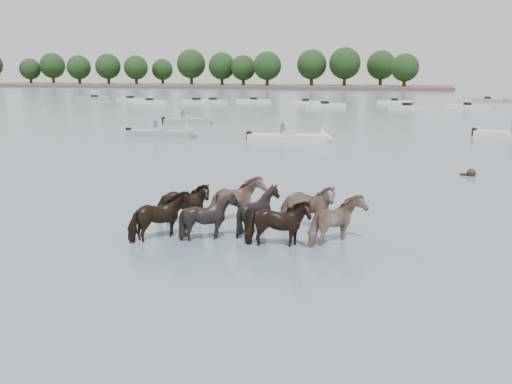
% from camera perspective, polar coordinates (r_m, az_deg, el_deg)
% --- Properties ---
extents(ground, '(400.00, 400.00, 0.00)m').
position_cam_1_polar(ground, '(15.86, -2.85, -5.49)').
color(ground, '#4B5D6C').
rests_on(ground, ground).
extents(shoreline, '(160.00, 30.00, 1.00)m').
position_cam_1_polar(shoreline, '(180.65, -7.02, 10.81)').
color(shoreline, '#4C4233').
rests_on(shoreline, ground).
extents(pony_herd, '(6.93, 4.53, 1.66)m').
position_cam_1_polar(pony_herd, '(16.79, -1.07, -2.30)').
color(pony_herd, black).
rests_on(pony_herd, ground).
extents(swimming_pony, '(0.72, 0.44, 0.44)m').
position_cam_1_polar(swimming_pony, '(28.21, 21.21, 1.77)').
color(swimming_pony, black).
rests_on(swimming_pony, ground).
extents(motorboat_a, '(5.76, 2.50, 1.92)m').
position_cam_1_polar(motorboat_a, '(42.85, -8.85, 5.95)').
color(motorboat_a, gray).
rests_on(motorboat_a, ground).
extents(motorboat_b, '(6.32, 2.44, 1.92)m').
position_cam_1_polar(motorboat_b, '(39.67, 4.45, 5.56)').
color(motorboat_b, silver).
rests_on(motorboat_b, ground).
extents(motorboat_f, '(5.05, 3.52, 1.92)m').
position_cam_1_polar(motorboat_f, '(53.75, -6.37, 7.28)').
color(motorboat_f, gray).
rests_on(motorboat_f, ground).
extents(distant_flotilla, '(110.22, 26.58, 0.93)m').
position_cam_1_polar(distant_flotilla, '(86.91, 13.93, 8.90)').
color(distant_flotilla, gray).
rests_on(distant_flotilla, ground).
extents(treeline, '(145.86, 22.90, 11.90)m').
position_cam_1_polar(treeline, '(178.99, -7.16, 12.77)').
color(treeline, '#382619').
rests_on(treeline, ground).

